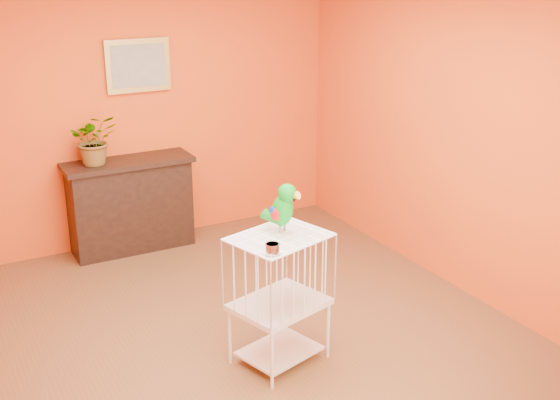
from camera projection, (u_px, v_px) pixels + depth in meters
ground at (244, 336)px, 5.33m from camera, size 4.50×4.50×0.00m
room_shell at (240, 133)px, 4.80m from camera, size 4.50×4.50×4.50m
console_cabinet at (131, 205)px, 6.76m from camera, size 1.22×0.44×0.90m
potted_plant at (94, 145)px, 6.44m from camera, size 0.47×0.51×0.37m
framed_picture at (138, 66)px, 6.58m from camera, size 0.62×0.04×0.50m
birdcage at (279, 298)px, 4.85m from camera, size 0.72×0.63×0.95m
feed_cup at (272, 249)px, 4.41m from camera, size 0.09×0.09×0.07m
parrot at (283, 207)px, 4.72m from camera, size 0.22×0.31×0.35m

